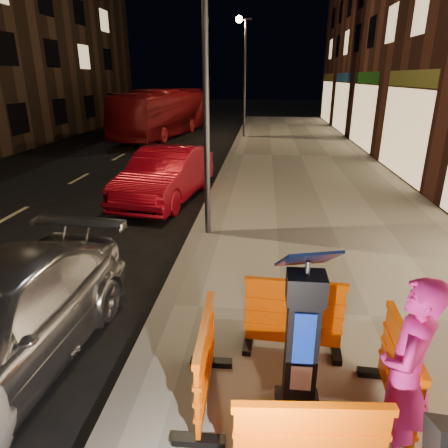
# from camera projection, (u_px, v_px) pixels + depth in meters

# --- Properties ---
(ground_plane) EXTENTS (120.00, 120.00, 0.00)m
(ground_plane) POSITION_uv_depth(u_px,v_px,m) (165.00, 313.00, 6.03)
(ground_plane) COLOR black
(ground_plane) RESTS_ON ground
(sidewalk) EXTENTS (6.00, 60.00, 0.15)m
(sidewalk) POSITION_uv_depth(u_px,v_px,m) (369.00, 320.00, 5.73)
(sidewalk) COLOR gray
(sidewalk) RESTS_ON ground
(kerb) EXTENTS (0.30, 60.00, 0.15)m
(kerb) POSITION_uv_depth(u_px,v_px,m) (165.00, 309.00, 6.01)
(kerb) COLOR slate
(kerb) RESTS_ON ground
(parking_kiosk) EXTENTS (0.55, 0.55, 1.71)m
(parking_kiosk) POSITION_uv_depth(u_px,v_px,m) (302.00, 337.00, 3.84)
(parking_kiosk) COLOR black
(parking_kiosk) RESTS_ON sidewalk
(barrier_back) EXTENTS (1.26, 0.58, 0.96)m
(barrier_back) POSITION_uv_depth(u_px,v_px,m) (293.00, 316.00, 4.86)
(barrier_back) COLOR #EE5301
(barrier_back) RESTS_ON sidewalk
(barrier_kerbside) EXTENTS (0.53, 1.24, 0.96)m
(barrier_kerbside) POSITION_uv_depth(u_px,v_px,m) (205.00, 363.00, 4.06)
(barrier_kerbside) COLOR #EE5301
(barrier_kerbside) RESTS_ON sidewalk
(barrier_bldgside) EXTENTS (0.56, 1.25, 0.96)m
(barrier_bldgside) POSITION_uv_depth(u_px,v_px,m) (398.00, 376.00, 3.88)
(barrier_bldgside) COLOR #EE5301
(barrier_bldgside) RESTS_ON sidewalk
(car_silver) EXTENTS (2.12, 4.54, 1.28)m
(car_silver) POSITION_uv_depth(u_px,v_px,m) (4.00, 371.00, 4.85)
(car_silver) COLOR #AAAAAF
(car_silver) RESTS_ON ground
(car_red) EXTENTS (2.18, 4.67, 1.48)m
(car_red) POSITION_uv_depth(u_px,v_px,m) (167.00, 200.00, 11.57)
(car_red) COLOR maroon
(car_red) RESTS_ON ground
(bus_doubledecker) EXTENTS (3.81, 9.89, 2.69)m
(bus_doubledecker) POSITION_uv_depth(u_px,v_px,m) (165.00, 136.00, 24.01)
(bus_doubledecker) COLOR maroon
(bus_doubledecker) RESTS_ON ground
(man) EXTENTS (0.66, 0.77, 1.78)m
(man) POSITION_uv_depth(u_px,v_px,m) (407.00, 374.00, 3.31)
(man) COLOR #BE1876
(man) RESTS_ON sidewalk
(street_lamp_mid) EXTENTS (0.12, 0.12, 6.00)m
(street_lamp_mid) POSITION_uv_depth(u_px,v_px,m) (206.00, 88.00, 7.71)
(street_lamp_mid) COLOR #3F3F44
(street_lamp_mid) RESTS_ON sidewalk
(street_lamp_far) EXTENTS (0.12, 0.12, 6.00)m
(street_lamp_far) POSITION_uv_depth(u_px,v_px,m) (245.00, 80.00, 21.71)
(street_lamp_far) COLOR #3F3F44
(street_lamp_far) RESTS_ON sidewalk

